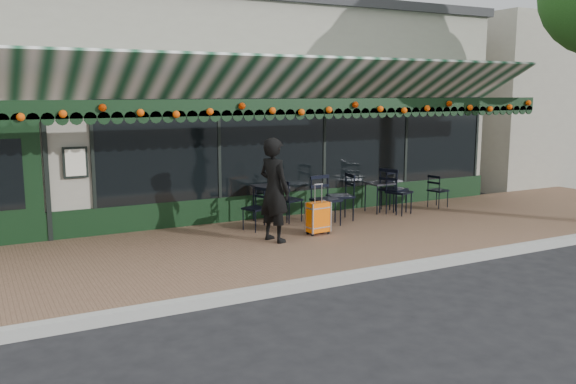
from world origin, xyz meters
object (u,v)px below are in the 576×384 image
woman (274,190)px  chair_a_left (340,197)px  chair_a_extra (438,191)px  chair_b_right (289,200)px  chair_b_left (255,209)px  chair_b_front (326,200)px  cafe_table_a (380,185)px  chair_a_front (399,193)px  suitcase (318,218)px  cafe_table_b (270,189)px  chair_a_right (393,190)px

woman → chair_a_left: woman is taller
chair_a_extra → chair_b_right: (-3.68, 0.22, 0.06)m
woman → chair_a_left: size_ratio=1.88×
chair_b_left → chair_b_front: (1.38, -0.27, 0.09)m
cafe_table_a → chair_a_left: 1.25m
chair_a_front → chair_b_front: size_ratio=0.94×
suitcase → cafe_table_b: size_ratio=1.26×
cafe_table_a → chair_b_right: chair_b_right is taller
chair_b_left → chair_b_right: size_ratio=0.93×
cafe_table_b → chair_a_extra: size_ratio=0.98×
cafe_table_b → chair_a_extra: chair_a_extra is taller
chair_b_right → chair_b_front: 0.80m
chair_b_left → chair_a_extra: bearing=72.2°
suitcase → cafe_table_b: bearing=95.5°
suitcase → cafe_table_b: (-0.29, 1.39, 0.35)m
chair_a_right → woman: bearing=86.2°
suitcase → chair_b_front: size_ratio=0.94×
cafe_table_b → chair_b_right: size_ratio=0.85×
chair_a_right → chair_b_right: (-2.40, 0.24, -0.06)m
chair_a_extra → cafe_table_b: bearing=74.2°
chair_a_left → cafe_table_b: bearing=-102.1°
chair_a_extra → chair_b_left: (-4.59, -0.16, 0.03)m
woman → cafe_table_b: 1.62m
chair_a_right → chair_a_front: chair_a_right is taller
chair_a_right → chair_b_left: 3.32m
woman → chair_a_right: 3.58m
suitcase → cafe_table_a: bearing=21.7°
chair_b_left → cafe_table_a: bearing=76.4°
chair_a_front → suitcase: bearing=177.1°
chair_a_left → chair_a_extra: 2.70m
chair_a_extra → chair_b_front: chair_b_front is taller
cafe_table_b → chair_a_left: (1.33, -0.51, -0.18)m
chair_a_left → chair_b_left: chair_a_left is taller
chair_a_left → chair_a_right: (1.42, 0.11, 0.02)m
cafe_table_b → chair_a_left: bearing=-20.9°
chair_a_extra → chair_b_front: 3.24m
woman → chair_b_right: woman is taller
cafe_table_b → chair_a_front: bearing=-11.6°
suitcase → chair_b_left: size_ratio=1.15×
chair_b_right → chair_a_front: bearing=-116.1°
suitcase → chair_a_front: 2.62m
cafe_table_b → chair_b_front: bearing=-44.5°
chair_a_extra → chair_b_front: bearing=87.1°
chair_b_right → chair_b_left: bearing=96.0°
cafe_table_a → chair_a_left: bearing=-165.3°
suitcase → chair_b_front: bearing=41.9°
suitcase → chair_b_right: 1.24m
cafe_table_a → chair_b_left: (-3.11, -0.34, -0.18)m
chair_a_front → chair_a_left: bearing=156.3°
cafe_table_a → chair_a_extra: 1.51m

